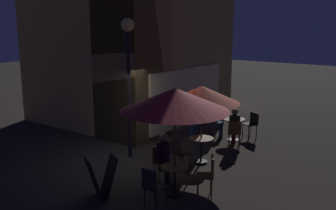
% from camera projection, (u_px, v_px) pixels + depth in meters
% --- Properties ---
extents(ground_plane, '(60.00, 60.00, 0.00)m').
position_uv_depth(ground_plane, '(147.00, 162.00, 11.07)').
color(ground_plane, '#2A2420').
extents(cafe_building, '(6.41, 6.27, 9.35)m').
position_uv_depth(cafe_building, '(131.00, 2.00, 14.19)').
color(cafe_building, tan).
rests_on(cafe_building, ground).
extents(street_lamp_near_corner, '(0.38, 0.38, 4.06)m').
position_uv_depth(street_lamp_near_corner, '(128.00, 54.00, 10.89)').
color(street_lamp_near_corner, black).
rests_on(street_lamp_near_corner, ground).
extents(menu_sandwich_board, '(0.84, 0.80, 0.96)m').
position_uv_depth(menu_sandwich_board, '(101.00, 177.00, 8.73)').
color(menu_sandwich_board, black).
rests_on(menu_sandwich_board, ground).
extents(cafe_table_0, '(0.65, 0.65, 0.72)m').
position_uv_depth(cafe_table_0, '(175.00, 175.00, 8.84)').
color(cafe_table_0, black).
rests_on(cafe_table_0, ground).
extents(cafe_table_1, '(0.69, 0.69, 0.74)m').
position_uv_depth(cafe_table_1, '(201.00, 145.00, 10.91)').
color(cafe_table_1, black).
rests_on(cafe_table_1, ground).
extents(cafe_table_2, '(0.76, 0.76, 0.75)m').
position_uv_depth(cafe_table_2, '(234.00, 124.00, 13.05)').
color(cafe_table_2, black).
rests_on(cafe_table_2, ground).
extents(patio_umbrella_0, '(2.45, 2.45, 2.52)m').
position_uv_depth(patio_umbrella_0, '(175.00, 100.00, 8.47)').
color(patio_umbrella_0, black).
rests_on(patio_umbrella_0, ground).
extents(patio_umbrella_1, '(2.10, 2.10, 2.23)m').
position_uv_depth(patio_umbrella_1, '(202.00, 95.00, 10.61)').
color(patio_umbrella_1, black).
rests_on(patio_umbrella_1, ground).
extents(cafe_chair_0, '(0.43, 0.43, 0.89)m').
position_uv_depth(cafe_chair_0, '(152.00, 184.00, 8.25)').
color(cafe_chair_0, black).
rests_on(cafe_chair_0, ground).
extents(cafe_chair_1, '(0.53, 0.53, 0.96)m').
position_uv_depth(cafe_chair_1, '(209.00, 172.00, 8.79)').
color(cafe_chair_1, '#51391E').
rests_on(cafe_chair_1, ground).
extents(cafe_chair_2, '(0.61, 0.61, 0.90)m').
position_uv_depth(cafe_chair_2, '(162.00, 161.00, 9.64)').
color(cafe_chair_2, brown).
rests_on(cafe_chair_2, ground).
extents(cafe_chair_3, '(0.54, 0.54, 0.88)m').
position_uv_depth(cafe_chair_3, '(179.00, 151.00, 10.46)').
color(cafe_chair_3, black).
rests_on(cafe_chair_3, ground).
extents(cafe_chair_4, '(0.56, 0.56, 0.89)m').
position_uv_depth(cafe_chair_4, '(234.00, 131.00, 12.30)').
color(cafe_chair_4, brown).
rests_on(cafe_chair_4, ground).
extents(cafe_chair_5, '(0.56, 0.56, 0.88)m').
position_uv_depth(cafe_chair_5, '(252.00, 122.00, 13.39)').
color(cafe_chair_5, black).
rests_on(cafe_chair_5, ground).
extents(cafe_chair_6, '(0.43, 0.43, 0.93)m').
position_uv_depth(cafe_chair_6, '(211.00, 120.00, 13.51)').
color(cafe_chair_6, brown).
rests_on(cafe_chair_6, ground).
extents(patron_seated_0, '(0.49, 0.53, 1.28)m').
position_uv_depth(patron_seated_0, '(164.00, 156.00, 9.47)').
color(patron_seated_0, black).
rests_on(patron_seated_0, ground).
extents(patron_seated_1, '(0.55, 0.49, 1.25)m').
position_uv_depth(patron_seated_1, '(234.00, 125.00, 12.40)').
color(patron_seated_1, '#471121').
rests_on(patron_seated_1, ground).
extents(patron_seated_2, '(0.36, 0.54, 1.26)m').
position_uv_depth(patron_seated_2, '(215.00, 117.00, 13.41)').
color(patron_seated_2, '#1C2D4E').
rests_on(patron_seated_2, ground).
extents(patron_standing_3, '(0.32, 0.32, 1.80)m').
position_uv_depth(patron_standing_3, '(193.00, 112.00, 13.27)').
color(patron_standing_3, navy).
rests_on(patron_standing_3, ground).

